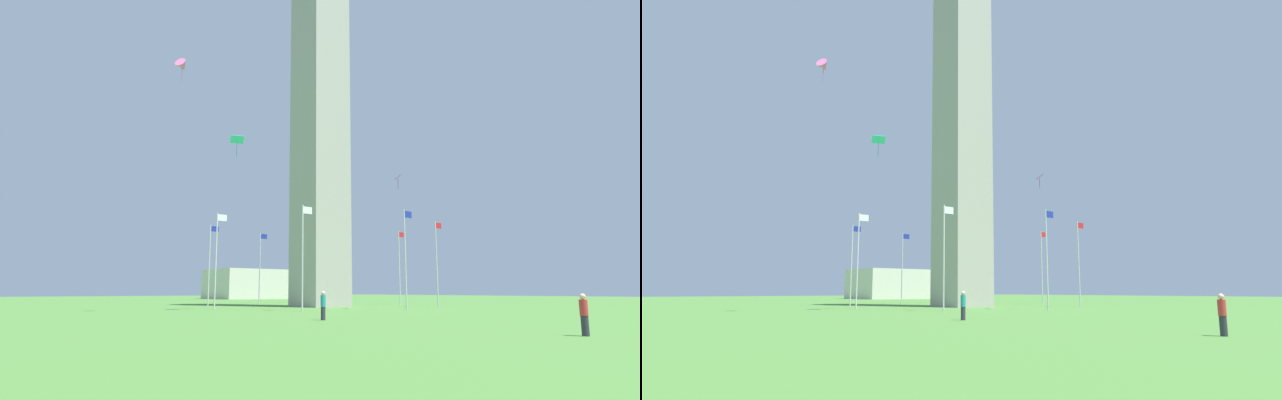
# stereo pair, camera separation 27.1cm
# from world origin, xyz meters

# --- Properties ---
(ground_plane) EXTENTS (260.00, 260.00, 0.00)m
(ground_plane) POSITION_xyz_m (0.00, 0.00, 0.00)
(ground_plane) COLOR #477A33
(obelisk_monument) EXTENTS (5.15, 5.15, 46.82)m
(obelisk_monument) POSITION_xyz_m (0.00, 0.00, 23.41)
(obelisk_monument) COLOR #A8A399
(obelisk_monument) RESTS_ON ground
(flagpole_n) EXTENTS (1.12, 0.14, 9.49)m
(flagpole_n) POSITION_xyz_m (13.14, 0.00, 5.15)
(flagpole_n) COLOR silver
(flagpole_n) RESTS_ON ground
(flagpole_ne) EXTENTS (1.12, 0.14, 9.49)m
(flagpole_ne) POSITION_xyz_m (9.30, 9.25, 5.15)
(flagpole_ne) COLOR silver
(flagpole_ne) RESTS_ON ground
(flagpole_e) EXTENTS (1.12, 0.14, 9.49)m
(flagpole_e) POSITION_xyz_m (0.05, 13.09, 5.15)
(flagpole_e) COLOR silver
(flagpole_e) RESTS_ON ground
(flagpole_se) EXTENTS (1.12, 0.14, 9.49)m
(flagpole_se) POSITION_xyz_m (-9.20, 9.25, 5.15)
(flagpole_se) COLOR silver
(flagpole_se) RESTS_ON ground
(flagpole_s) EXTENTS (1.12, 0.14, 9.49)m
(flagpole_s) POSITION_xyz_m (-13.03, 0.00, 5.15)
(flagpole_s) COLOR silver
(flagpole_s) RESTS_ON ground
(flagpole_sw) EXTENTS (1.12, 0.14, 9.49)m
(flagpole_sw) POSITION_xyz_m (-9.20, -9.25, 5.15)
(flagpole_sw) COLOR silver
(flagpole_sw) RESTS_ON ground
(flagpole_w) EXTENTS (1.12, 0.14, 9.49)m
(flagpole_w) POSITION_xyz_m (0.05, -13.09, 5.15)
(flagpole_w) COLOR silver
(flagpole_w) RESTS_ON ground
(flagpole_nw) EXTENTS (1.12, 0.14, 9.49)m
(flagpole_nw) POSITION_xyz_m (9.30, -9.25, 5.15)
(flagpole_nw) COLOR silver
(flagpole_nw) RESTS_ON ground
(person_red_shirt) EXTENTS (0.32, 0.32, 1.68)m
(person_red_shirt) POSITION_xyz_m (-15.16, -36.57, 0.84)
(person_red_shirt) COLOR #2D2D38
(person_red_shirt) RESTS_ON ground
(person_teal_shirt) EXTENTS (0.32, 0.32, 1.76)m
(person_teal_shirt) POSITION_xyz_m (-16.41, -21.23, 0.88)
(person_teal_shirt) COLOR #2D2D38
(person_teal_shirt) RESTS_ON ground
(kite_cyan_diamond) EXTENTS (1.64, 1.61, 1.99)m
(kite_cyan_diamond) POSITION_xyz_m (-13.62, -4.57, 15.90)
(kite_cyan_diamond) COLOR #33C6D1
(kite_pink_delta) EXTENTS (1.61, 1.56, 2.04)m
(kite_pink_delta) POSITION_xyz_m (-19.92, -5.86, 21.17)
(kite_pink_delta) COLOR pink
(kite_purple_diamond) EXTENTS (1.06, 1.10, 1.44)m
(kite_purple_diamond) POSITION_xyz_m (0.70, -11.74, 12.96)
(kite_purple_diamond) COLOR purple
(distant_building) EXTENTS (25.76, 13.09, 6.39)m
(distant_building) POSITION_xyz_m (27.61, 55.34, 3.20)
(distant_building) COLOR beige
(distant_building) RESTS_ON ground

